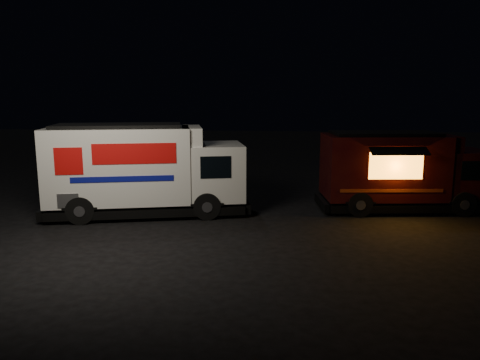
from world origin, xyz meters
name	(u,v)px	position (x,y,z in m)	size (l,w,h in m)	color
ground	(190,224)	(0.00, 0.00, 0.00)	(80.00, 80.00, 0.00)	black
white_truck	(147,170)	(-1.71, 1.17, 1.60)	(7.08, 2.41, 3.21)	white
red_truck	(404,171)	(7.50, 2.63, 1.44)	(6.19, 2.28, 2.88)	#3B0F0A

